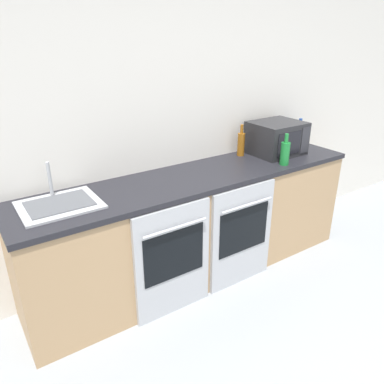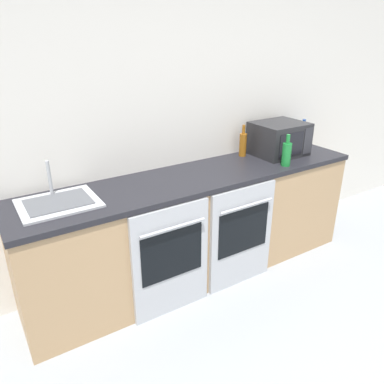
% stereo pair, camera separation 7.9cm
% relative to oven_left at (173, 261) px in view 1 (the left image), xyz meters
% --- Properties ---
extents(wall_back, '(10.00, 0.06, 2.60)m').
position_rel_oven_left_xyz_m(wall_back, '(0.42, 0.64, 0.87)').
color(wall_back, silver).
rests_on(wall_back, ground_plane).
extents(counter_back, '(2.84, 0.62, 0.90)m').
position_rel_oven_left_xyz_m(counter_back, '(0.42, 0.31, 0.02)').
color(counter_back, tan).
rests_on(counter_back, ground_plane).
extents(oven_left, '(0.60, 0.06, 0.85)m').
position_rel_oven_left_xyz_m(oven_left, '(0.00, 0.00, 0.00)').
color(oven_left, '#A8AAAF').
rests_on(oven_left, ground_plane).
extents(oven_right, '(0.60, 0.06, 0.85)m').
position_rel_oven_left_xyz_m(oven_right, '(0.64, 0.00, 0.00)').
color(oven_right, '#A8AAAF').
rests_on(oven_right, ground_plane).
extents(microwave, '(0.45, 0.39, 0.29)m').
position_rel_oven_left_xyz_m(microwave, '(1.32, 0.37, 0.61)').
color(microwave, '#232326').
rests_on(microwave, counter_back).
extents(bottle_green, '(0.08, 0.08, 0.26)m').
position_rel_oven_left_xyz_m(bottle_green, '(1.16, 0.11, 0.57)').
color(bottle_green, '#19722D').
rests_on(bottle_green, counter_back).
extents(bottle_blue, '(0.07, 0.07, 0.26)m').
position_rel_oven_left_xyz_m(bottle_blue, '(1.70, 0.44, 0.57)').
color(bottle_blue, '#234793').
rests_on(bottle_blue, counter_back).
extents(bottle_amber, '(0.06, 0.06, 0.28)m').
position_rel_oven_left_xyz_m(bottle_amber, '(1.02, 0.50, 0.57)').
color(bottle_amber, '#8C5114').
rests_on(bottle_amber, counter_back).
extents(sink, '(0.49, 0.40, 0.25)m').
position_rel_oven_left_xyz_m(sink, '(-0.63, 0.35, 0.48)').
color(sink, '#A8AAAF').
rests_on(sink, counter_back).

